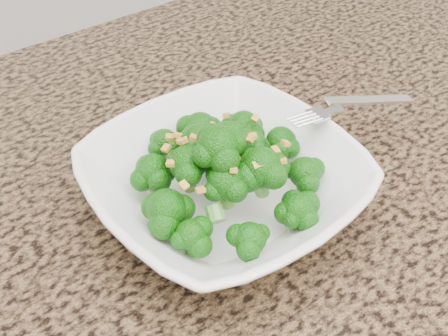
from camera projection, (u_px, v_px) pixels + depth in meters
bowl at (224, 184)px, 0.52m from camera, size 0.25×0.25×0.06m
broccoli_pile at (224, 132)px, 0.48m from camera, size 0.22×0.22×0.06m
garlic_topping at (224, 100)px, 0.46m from camera, size 0.13×0.13×0.01m
fork at (335, 110)px, 0.55m from camera, size 0.17×0.07×0.01m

